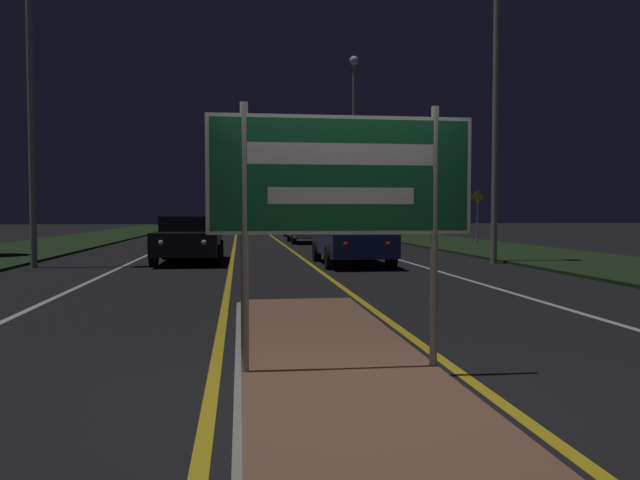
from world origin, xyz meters
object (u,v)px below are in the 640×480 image
at_px(car_receding_2, 300,224).
at_px(streetlight_right_near, 496,56).
at_px(highway_sign, 341,184).
at_px(car_approaching_0, 190,238).
at_px(car_receding_1, 308,228).
at_px(warning_sign, 478,212).
at_px(streetlight_left_near, 29,10).
at_px(streetlight_right_far, 354,119).
at_px(car_receding_0, 352,238).

bearing_deg(car_receding_2, streetlight_right_near, -79.37).
height_order(highway_sign, car_receding_2, highway_sign).
bearing_deg(highway_sign, car_receding_2, 85.13).
bearing_deg(car_approaching_0, streetlight_right_near, -10.35).
xyz_separation_m(highway_sign, car_receding_1, (2.50, 25.57, -1.05)).
height_order(highway_sign, warning_sign, warning_sign).
bearing_deg(streetlight_left_near, car_receding_1, 55.29).
relative_size(streetlight_right_far, car_receding_2, 2.50).
height_order(streetlight_left_near, car_receding_2, streetlight_left_near).
bearing_deg(car_approaching_0, streetlight_right_far, 65.85).
height_order(car_receding_1, car_approaching_0, car_approaching_0).
bearing_deg(car_receding_1, car_receding_2, 87.65).
relative_size(car_receding_0, warning_sign, 1.87).
distance_m(streetlight_left_near, warning_sign, 19.43).
xyz_separation_m(streetlight_right_far, car_receding_0, (-3.93, -21.01, -6.66)).
distance_m(highway_sign, streetlight_left_near, 15.06).
xyz_separation_m(streetlight_right_far, car_receding_2, (-3.46, -0.53, -6.63)).
bearing_deg(warning_sign, car_receding_2, 121.74).
bearing_deg(car_receding_1, streetlight_right_near, -72.72).
distance_m(car_receding_1, car_approaching_0, 12.67).
bearing_deg(car_receding_1, highway_sign, -95.57).
bearing_deg(car_receding_1, streetlight_right_far, 64.08).
bearing_deg(car_receding_0, car_receding_1, 89.28).
xyz_separation_m(streetlight_right_far, car_approaching_0, (-8.69, -19.40, -6.68)).
height_order(highway_sign, car_receding_0, highway_sign).
height_order(streetlight_right_far, warning_sign, streetlight_right_far).
bearing_deg(streetlight_right_far, highway_sign, -100.64).
bearing_deg(streetlight_right_near, highway_sign, -118.47).
xyz_separation_m(streetlight_left_near, car_receding_1, (9.06, 13.08, -6.29)).
relative_size(streetlight_right_near, car_receding_1, 1.99).
height_order(streetlight_right_far, car_receding_1, streetlight_right_far).
bearing_deg(car_receding_0, car_receding_2, 88.71).
distance_m(streetlight_right_near, car_receding_1, 14.96).
relative_size(highway_sign, car_receding_1, 0.54).
bearing_deg(warning_sign, car_receding_0, -128.97).
bearing_deg(highway_sign, streetlight_left_near, 117.71).
relative_size(streetlight_left_near, car_receding_0, 2.28).
relative_size(streetlight_right_near, streetlight_right_far, 0.79).
xyz_separation_m(streetlight_right_far, warning_sign, (3.52, -11.82, -5.88)).
bearing_deg(car_approaching_0, car_receding_0, -18.74).
xyz_separation_m(streetlight_right_far, car_receding_1, (-3.76, -7.73, -6.70)).
relative_size(car_receding_0, car_receding_2, 1.01).
height_order(car_receding_0, car_receding_1, car_receding_0).
bearing_deg(streetlight_left_near, streetlight_right_near, -1.07).
xyz_separation_m(car_receding_1, car_receding_2, (0.30, 7.20, 0.07)).
height_order(car_receding_2, warning_sign, warning_sign).
relative_size(streetlight_left_near, car_receding_2, 2.30).
relative_size(car_receding_0, car_approaching_0, 0.97).
relative_size(streetlight_right_near, car_receding_0, 1.96).
bearing_deg(streetlight_right_far, streetlight_left_near, -121.63).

